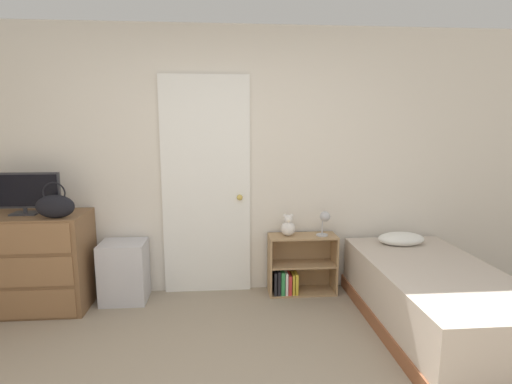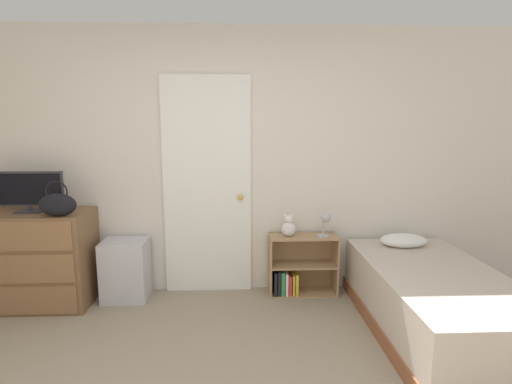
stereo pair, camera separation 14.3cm
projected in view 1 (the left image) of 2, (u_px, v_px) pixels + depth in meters
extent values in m
cube|color=silver|center=(220.00, 163.00, 3.86)|extent=(10.00, 0.06, 2.55)
cube|color=white|center=(206.00, 187.00, 3.83)|extent=(0.84, 0.04, 2.10)
sphere|color=gold|center=(240.00, 197.00, 3.83)|extent=(0.06, 0.06, 0.06)
cube|color=brown|center=(32.00, 262.00, 3.56)|extent=(0.98, 0.52, 0.87)
cube|color=#89613E|center=(20.00, 305.00, 3.35)|extent=(0.90, 0.01, 0.25)
cube|color=#89613E|center=(17.00, 273.00, 3.30)|extent=(0.90, 0.01, 0.25)
cube|color=#89613E|center=(13.00, 239.00, 3.25)|extent=(0.90, 0.01, 0.25)
cube|color=#2D2D33|center=(26.00, 213.00, 3.49)|extent=(0.22, 0.16, 0.01)
cylinder|color=#2D2D33|center=(25.00, 210.00, 3.49)|extent=(0.04, 0.04, 0.04)
cube|color=#2D2D33|center=(23.00, 190.00, 3.46)|extent=(0.62, 0.02, 0.31)
cube|color=black|center=(22.00, 191.00, 3.44)|extent=(0.58, 0.01, 0.28)
ellipsoid|color=black|center=(55.00, 207.00, 3.32)|extent=(0.32, 0.12, 0.20)
torus|color=black|center=(54.00, 193.00, 3.31)|extent=(0.19, 0.01, 0.19)
cube|color=silver|center=(124.00, 272.00, 3.73)|extent=(0.41, 0.35, 0.57)
cube|color=tan|center=(270.00, 265.00, 3.88)|extent=(0.02, 0.26, 0.58)
cube|color=tan|center=(334.00, 263.00, 3.93)|extent=(0.02, 0.26, 0.58)
cube|color=tan|center=(302.00, 291.00, 3.96)|extent=(0.62, 0.26, 0.02)
cube|color=tan|center=(302.00, 264.00, 3.91)|extent=(0.62, 0.26, 0.02)
cube|color=tan|center=(303.00, 236.00, 3.86)|extent=(0.62, 0.26, 0.02)
cube|color=tan|center=(300.00, 260.00, 4.03)|extent=(0.66, 0.01, 0.58)
cube|color=black|center=(275.00, 282.00, 3.89)|extent=(0.03, 0.18, 0.23)
cube|color=black|center=(278.00, 281.00, 3.89)|extent=(0.03, 0.20, 0.24)
cube|color=#338C4C|center=(282.00, 281.00, 3.88)|extent=(0.04, 0.17, 0.23)
cube|color=white|center=(286.00, 282.00, 3.88)|extent=(0.02, 0.16, 0.22)
cube|color=red|center=(289.00, 283.00, 3.89)|extent=(0.03, 0.17, 0.19)
cube|color=gold|center=(292.00, 282.00, 3.90)|extent=(0.02, 0.18, 0.20)
cube|color=gold|center=(295.00, 282.00, 3.90)|extent=(0.03, 0.18, 0.20)
sphere|color=silver|center=(288.00, 229.00, 3.83)|extent=(0.14, 0.14, 0.14)
sphere|color=silver|center=(288.00, 219.00, 3.82)|extent=(0.09, 0.09, 0.09)
sphere|color=silver|center=(289.00, 221.00, 3.78)|extent=(0.03, 0.03, 0.03)
sphere|color=silver|center=(285.00, 216.00, 3.81)|extent=(0.04, 0.04, 0.04)
sphere|color=silver|center=(292.00, 216.00, 3.82)|extent=(0.04, 0.04, 0.04)
cylinder|color=#B2B2B7|center=(322.00, 235.00, 3.85)|extent=(0.11, 0.11, 0.01)
cylinder|color=#B2B2B7|center=(322.00, 227.00, 3.83)|extent=(0.01, 0.01, 0.15)
sphere|color=#B2B2B7|center=(325.00, 216.00, 3.80)|extent=(0.10, 0.10, 0.10)
cube|color=brown|center=(434.00, 323.00, 3.23)|extent=(0.98, 1.87, 0.12)
cube|color=beige|center=(436.00, 293.00, 3.19)|extent=(0.95, 1.81, 0.40)
ellipsoid|color=white|center=(401.00, 239.00, 3.81)|extent=(0.44, 0.28, 0.12)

